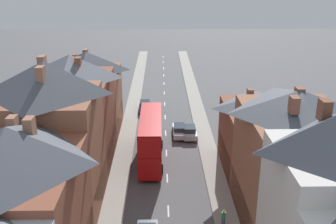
# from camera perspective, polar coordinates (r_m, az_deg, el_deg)

# --- Properties ---
(pavement_left) EXTENTS (2.20, 104.00, 0.14)m
(pavement_left) POSITION_cam_1_polar(r_m,az_deg,el_deg) (54.96, -5.69, -2.22)
(pavement_left) COLOR gray
(pavement_left) RESTS_ON ground
(pavement_right) EXTENTS (2.20, 104.00, 0.14)m
(pavement_right) POSITION_cam_1_polar(r_m,az_deg,el_deg) (55.07, 4.95, -2.14)
(pavement_right) COLOR gray
(pavement_right) RESTS_ON ground
(centre_line_dashes) EXTENTS (0.14, 97.80, 0.01)m
(centre_line_dashes) POSITION_cam_1_polar(r_m,az_deg,el_deg) (52.96, -0.34, -3.08)
(centre_line_dashes) COLOR silver
(centre_line_dashes) RESTS_ON ground
(terrace_row_left) EXTENTS (8.00, 54.19, 13.91)m
(terrace_row_left) POSITION_cam_1_polar(r_m,az_deg,el_deg) (32.51, -18.28, -8.33)
(terrace_row_left) COLOR #A36042
(terrace_row_left) RESTS_ON ground
(double_decker_bus_lead) EXTENTS (2.74, 10.80, 5.30)m
(double_decker_bus_lead) POSITION_cam_1_polar(r_m,az_deg,el_deg) (44.68, -2.53, -3.77)
(double_decker_bus_lead) COLOR #B70F0F
(double_decker_bus_lead) RESTS_ON ground
(car_near_blue) EXTENTS (1.90, 4.37, 1.58)m
(car_near_blue) POSITION_cam_1_polar(r_m,az_deg,el_deg) (51.83, 1.67, -2.67)
(car_near_blue) COLOR silver
(car_near_blue) RESTS_ON ground
(car_near_silver) EXTENTS (1.90, 3.94, 1.61)m
(car_near_silver) POSITION_cam_1_polar(r_m,az_deg,el_deg) (51.43, 3.14, -2.88)
(car_near_silver) COLOR #B7BABF
(car_near_silver) RESTS_ON ground
(car_parked_left_a) EXTENTS (1.90, 4.09, 1.68)m
(car_parked_left_a) POSITION_cam_1_polar(r_m,az_deg,el_deg) (60.80, -3.37, 0.88)
(car_parked_left_a) COLOR navy
(car_parked_left_a) RESTS_ON ground
(pedestrian_mid_right) EXTENTS (0.36, 0.22, 1.61)m
(pedestrian_mid_right) POSITION_cam_1_polar(r_m,az_deg,el_deg) (34.93, 8.07, -14.86)
(pedestrian_mid_right) COLOR #3D4256
(pedestrian_mid_right) RESTS_ON pavement_right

